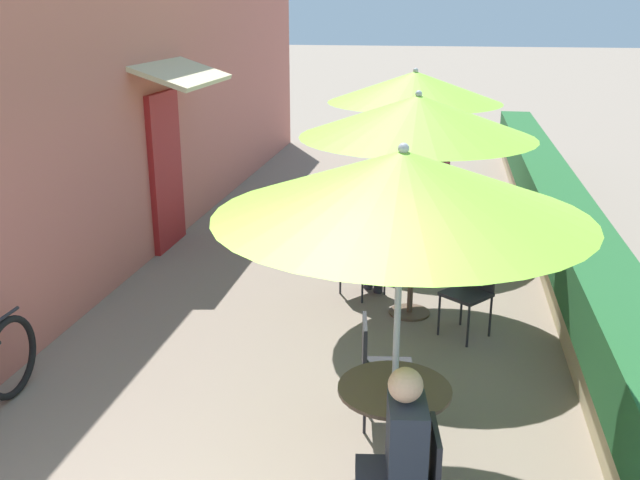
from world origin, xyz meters
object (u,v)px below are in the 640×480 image
Objects in this scene: cafe_chair_far_right at (440,215)px; cafe_chair_far_back at (433,192)px; patio_table_far at (410,202)px; seated_patron_far_back at (440,182)px; cafe_chair_near_left at (378,363)px; cafe_chair_mid_right at (471,286)px; patio_umbrella_mid at (418,116)px; patio_table_near at (394,413)px; seated_patron_near_right at (396,456)px; patio_umbrella_far at (415,87)px; patio_umbrella_near at (402,184)px; patio_table_mid at (411,268)px; seated_patron_mid_left at (366,237)px; cafe_chair_mid_left at (358,253)px; coffee_cup_near at (393,386)px; cafe_chair_far_left at (359,201)px.

cafe_chair_far_right is 1.26m from cafe_chair_far_back.
cafe_chair_far_right is at bearing -54.53° from patio_table_far.
seated_patron_far_back is (0.40, 0.61, 0.17)m from patio_table_far.
cafe_chair_near_left is 1.92m from cafe_chair_mid_right.
patio_umbrella_mid is at bearing 6.01° from cafe_chair_mid_right.
seated_patron_near_right reaches higher than patio_table_near.
patio_umbrella_far is at bearing -5.60° from seated_patron_near_right.
patio_umbrella_near reaches higher than seated_patron_near_right.
seated_patron_far_back is at bearing 85.90° from patio_table_mid.
cafe_chair_near_left is at bearing 105.28° from cafe_chair_mid_right.
cafe_chair_mid_right is at bearing 76.81° from patio_table_near.
patio_umbrella_near is at bearing -87.95° from patio_umbrella_far.
patio_umbrella_far is (0.38, 2.22, 1.44)m from seated_patron_mid_left.
seated_patron_mid_left is (0.07, 0.09, 0.17)m from cafe_chair_mid_left.
coffee_cup_near reaches higher than patio_table_mid.
coffee_cup_near is at bearing 115.52° from cafe_chair_mid_right.
patio_table_near is at bearing 6.01° from cafe_chair_near_left.
cafe_chair_mid_right is 3.38m from cafe_chair_far_left.
patio_table_mid is 2.78m from cafe_chair_far_left.
cafe_chair_far_right is at bearing 82.92° from patio_table_mid.
patio_umbrella_far is (-0.78, 3.10, 1.61)m from cafe_chair_mid_right.
patio_umbrella_mid reaches higher than patio_table_near.
patio_umbrella_near is at bearing -79.90° from cafe_chair_far_left.
patio_umbrella_mid is (-0.04, 2.86, 0.00)m from patio_umbrella_near.
cafe_chair_far_back is (0.14, 3.37, -0.00)m from patio_table_mid.
cafe_chair_far_right is (0.16, 5.69, -0.17)m from seated_patron_near_right.
patio_umbrella_mid is 3.62m from seated_patron_far_back.
patio_table_mid is 2.71m from patio_table_far.
patio_table_mid is 0.89× the size of cafe_chair_mid_right.
patio_table_mid is 0.62× the size of seated_patron_mid_left.
cafe_chair_far_left is at bearing -179.13° from cafe_chair_near_left.
patio_umbrella_mid is 1.90× the size of seated_patron_mid_left.
seated_patron_mid_left is at bearing -99.81° from patio_table_far.
coffee_cup_near is (-0.01, -0.06, -1.36)m from patio_umbrella_near.
cafe_chair_mid_left reaches higher than patio_table_far.
patio_umbrella_mid reaches higher than coffee_cup_near.
cafe_chair_far_back is (0.11, 6.29, -0.25)m from coffee_cup_near.
cafe_chair_far_left is at bearing 36.01° from cafe_chair_far_right.
patio_umbrella_far is at bearing 117.40° from cafe_chair_mid_left.
patio_table_near is at bearing -79.90° from cafe_chair_far_left.
patio_table_far is (-0.20, 5.56, -1.61)m from patio_umbrella_near.
cafe_chair_far_right is at bearing 166.59° from cafe_chair_near_left.
patio_table_far is (-0.19, 5.63, -0.24)m from coffee_cup_near.
patio_table_mid is at bearing -6.37° from seated_patron_near_right.
coffee_cup_near is 2.93m from patio_table_mid.
cafe_chair_far_back is (0.10, 6.23, -0.00)m from patio_table_near.
patio_table_far is at bearing 172.24° from cafe_chair_near_left.
patio_table_far is at bearing -37.39° from cafe_chair_mid_right.
patio_table_mid is 0.89× the size of cafe_chair_far_left.
patio_umbrella_near is 2.74× the size of cafe_chair_far_back.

